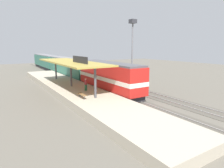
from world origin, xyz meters
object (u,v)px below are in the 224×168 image
at_px(locomotive, 108,77).
at_px(passenger_carriage_front, 68,67).
at_px(platform_bench, 82,95).
at_px(person_waiting, 86,84).
at_px(freight_car, 105,71).
at_px(light_mast, 132,38).
at_px(passenger_carriage_rear, 46,61).

relative_size(locomotive, passenger_carriage_front, 0.72).
xyz_separation_m(platform_bench, passenger_carriage_front, (6.00, 21.97, 0.97)).
distance_m(passenger_carriage_front, person_waiting, 18.89).
distance_m(platform_bench, locomotive, 7.27).
distance_m(locomotive, freight_car, 10.04).
bearing_deg(platform_bench, person_waiting, 59.46).
bearing_deg(light_mast, passenger_carriage_rear, 102.78).
bearing_deg(freight_car, person_waiting, -132.28).
xyz_separation_m(passenger_carriage_front, light_mast, (7.80, -13.60, 6.08)).
bearing_deg(passenger_carriage_rear, light_mast, -77.22).
relative_size(platform_bench, passenger_carriage_front, 0.08).
height_order(freight_car, light_mast, light_mast).
relative_size(locomotive, freight_car, 1.20).
xyz_separation_m(passenger_carriage_front, person_waiting, (-3.94, -18.47, -0.46)).
bearing_deg(passenger_carriage_front, freight_car, -63.15).
bearing_deg(person_waiting, locomotive, 6.84).
bearing_deg(person_waiting, light_mast, 22.55).
distance_m(locomotive, passenger_carriage_rear, 38.80).
bearing_deg(locomotive, passenger_carriage_rear, 90.00).
bearing_deg(person_waiting, passenger_carriage_rear, 84.28).
xyz_separation_m(passenger_carriage_front, passenger_carriage_rear, (0.00, 20.80, 0.00)).
distance_m(platform_bench, freight_car, 16.70).
bearing_deg(freight_car, light_mast, -54.67).
bearing_deg(light_mast, passenger_carriage_front, 119.84).
distance_m(platform_bench, passenger_carriage_rear, 43.20).
bearing_deg(passenger_carriage_front, locomotive, -90.00).
distance_m(locomotive, person_waiting, 4.00).
xyz_separation_m(freight_car, light_mast, (3.20, -4.51, 6.43)).
relative_size(locomotive, light_mast, 1.23).
distance_m(passenger_carriage_rear, freight_car, 30.24).
distance_m(freight_car, person_waiting, 12.69).
height_order(platform_bench, passenger_carriage_rear, passenger_carriage_rear).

